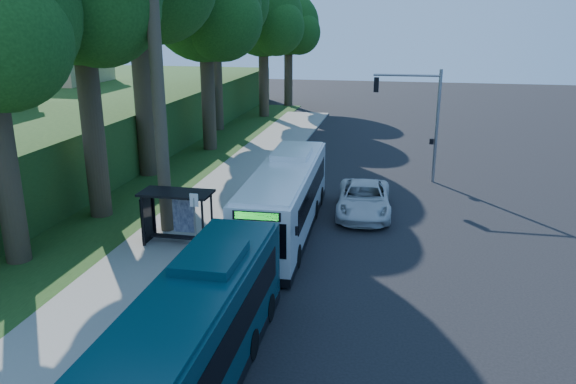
% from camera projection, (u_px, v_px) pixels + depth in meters
% --- Properties ---
extents(ground, '(140.00, 140.00, 0.00)m').
position_uv_depth(ground, '(340.00, 233.00, 27.05)').
color(ground, black).
rests_on(ground, ground).
extents(sidewalk, '(4.50, 70.00, 0.12)m').
position_uv_depth(sidewalk, '(196.00, 221.00, 28.40)').
color(sidewalk, gray).
rests_on(sidewalk, ground).
extents(red_curb, '(0.25, 30.00, 0.13)m').
position_uv_depth(red_curb, '(214.00, 256.00, 24.22)').
color(red_curb, maroon).
rests_on(red_curb, ground).
extents(grass_verge, '(8.00, 70.00, 0.06)m').
position_uv_depth(grass_verge, '(136.00, 188.00, 34.16)').
color(grass_verge, '#234719').
rests_on(grass_verge, ground).
extents(bus_shelter, '(3.20, 1.51, 2.55)m').
position_uv_depth(bus_shelter, '(173.00, 206.00, 25.20)').
color(bus_shelter, black).
rests_on(bus_shelter, ground).
extents(stop_sign_pole, '(0.35, 0.06, 3.17)m').
position_uv_depth(stop_sign_pole, '(195.00, 219.00, 22.76)').
color(stop_sign_pole, gray).
rests_on(stop_sign_pole, ground).
extents(traffic_signal_pole, '(4.10, 0.30, 7.00)m').
position_uv_depth(traffic_signal_pole, '(421.00, 112.00, 34.40)').
color(traffic_signal_pole, gray).
rests_on(traffic_signal_pole, ground).
extents(hillside_backdrop, '(24.00, 60.00, 8.80)m').
position_uv_depth(hillside_backdrop, '(37.00, 115.00, 45.40)').
color(hillside_backdrop, '#234719').
rests_on(hillside_backdrop, ground).
extents(tree_2, '(8.82, 8.40, 15.12)m').
position_uv_depth(tree_2, '(206.00, 10.00, 41.15)').
color(tree_2, '#382B1E').
rests_on(tree_2, ground).
extents(tree_4, '(8.40, 8.00, 14.14)m').
position_uv_depth(tree_4, '(264.00, 20.00, 56.27)').
color(tree_4, '#382B1E').
rests_on(tree_4, ground).
extents(tree_5, '(7.35, 7.00, 12.86)m').
position_uv_depth(tree_5, '(289.00, 27.00, 63.81)').
color(tree_5, '#382B1E').
rests_on(tree_5, ground).
extents(white_bus, '(2.89, 12.08, 3.58)m').
position_uv_depth(white_bus, '(285.00, 197.00, 26.69)').
color(white_bus, white).
rests_on(white_bus, ground).
extents(teal_bus, '(2.51, 11.53, 3.44)m').
position_uv_depth(teal_bus, '(191.00, 340.00, 14.94)').
color(teal_bus, '#0A313B').
rests_on(teal_bus, ground).
extents(pickup, '(3.04, 6.03, 1.64)m').
position_uv_depth(pickup, '(364.00, 199.00, 29.45)').
color(pickup, silver).
rests_on(pickup, ground).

